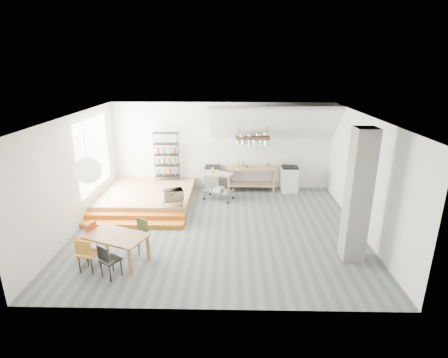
{
  "coord_description": "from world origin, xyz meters",
  "views": [
    {
      "loc": [
        0.36,
        -9.09,
        4.53
      ],
      "look_at": [
        0.15,
        0.8,
        1.23
      ],
      "focal_mm": 28.0,
      "sensor_mm": 36.0,
      "label": 1
    }
  ],
  "objects_px": {
    "stove": "(289,178)",
    "rolling_cart": "(218,183)",
    "mini_fridge": "(213,178)",
    "dining_table": "(116,238)"
  },
  "relations": [
    {
      "from": "dining_table",
      "to": "rolling_cart",
      "type": "relative_size",
      "value": 1.49
    },
    {
      "from": "stove",
      "to": "mini_fridge",
      "type": "bearing_deg",
      "value": 179.11
    },
    {
      "from": "rolling_cart",
      "to": "mini_fridge",
      "type": "xyz_separation_m",
      "value": [
        -0.26,
        0.98,
        -0.16
      ]
    },
    {
      "from": "stove",
      "to": "dining_table",
      "type": "height_order",
      "value": "stove"
    },
    {
      "from": "dining_table",
      "to": "rolling_cart",
      "type": "height_order",
      "value": "rolling_cart"
    },
    {
      "from": "rolling_cart",
      "to": "dining_table",
      "type": "bearing_deg",
      "value": -96.65
    },
    {
      "from": "stove",
      "to": "rolling_cart",
      "type": "xyz_separation_m",
      "value": [
        -2.58,
        -0.93,
        0.14
      ]
    },
    {
      "from": "rolling_cart",
      "to": "mini_fridge",
      "type": "bearing_deg",
      "value": 127.69
    },
    {
      "from": "dining_table",
      "to": "mini_fridge",
      "type": "relative_size",
      "value": 1.78
    },
    {
      "from": "mini_fridge",
      "to": "stove",
      "type": "bearing_deg",
      "value": -0.89
    }
  ]
}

